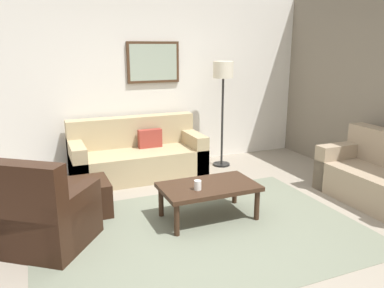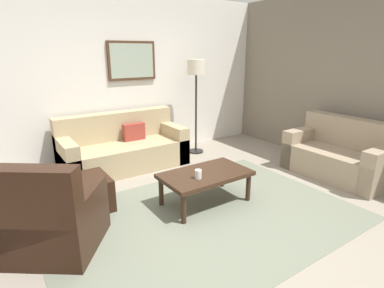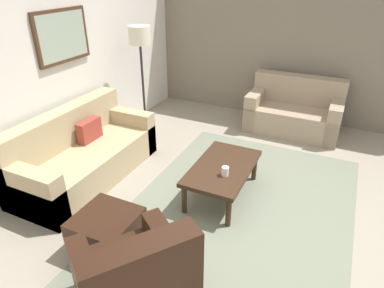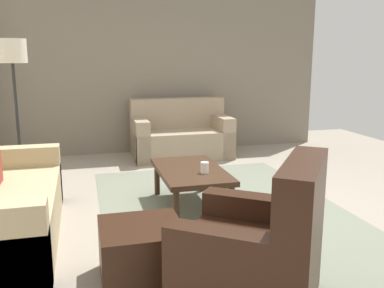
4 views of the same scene
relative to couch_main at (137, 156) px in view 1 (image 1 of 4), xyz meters
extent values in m
plane|color=gray|center=(0.15, -2.11, -0.30)|extent=(8.00, 8.00, 0.00)
cube|color=silver|center=(0.15, 0.49, 1.10)|extent=(6.00, 0.12, 2.80)
cube|color=slate|center=(0.15, -2.11, -0.29)|extent=(3.46, 2.40, 0.01)
cube|color=tan|center=(0.00, -0.10, -0.09)|extent=(1.98, 0.88, 0.42)
cube|color=tan|center=(0.00, 0.22, 0.14)|extent=(1.98, 0.24, 0.88)
cube|color=tan|center=(-0.89, -0.10, 0.01)|extent=(0.20, 0.88, 0.62)
cube|color=tan|center=(0.89, -0.10, 0.01)|extent=(0.20, 0.88, 0.62)
cube|color=#99382D|center=(0.22, 0.00, 0.26)|extent=(0.36, 0.12, 0.28)
cube|color=gray|center=(2.55, -2.24, -0.09)|extent=(0.81, 1.47, 0.42)
cube|color=gray|center=(2.55, -1.60, 0.01)|extent=(0.81, 0.20, 0.62)
cube|color=black|center=(-1.38, -1.73, -0.08)|extent=(1.12, 1.12, 0.44)
cube|color=black|center=(-1.55, -1.97, 0.18)|extent=(0.76, 0.64, 0.95)
cube|color=black|center=(-1.12, -1.92, 0.00)|extent=(0.61, 0.74, 0.60)
cube|color=black|center=(-1.63, -1.54, 0.00)|extent=(0.61, 0.74, 0.60)
cube|color=black|center=(-0.93, -1.13, -0.10)|extent=(0.56, 0.56, 0.40)
cylinder|color=#382316|center=(-0.12, -2.08, -0.12)|extent=(0.06, 0.06, 0.36)
cylinder|color=#382316|center=(0.86, -2.08, -0.12)|extent=(0.06, 0.06, 0.36)
cylinder|color=#382316|center=(-0.12, -1.56, -0.12)|extent=(0.06, 0.06, 0.36)
cylinder|color=#382316|center=(0.86, -1.56, -0.12)|extent=(0.06, 0.06, 0.36)
cube|color=#382316|center=(0.37, -1.82, 0.09)|extent=(1.10, 0.64, 0.05)
cylinder|color=white|center=(0.19, -1.91, 0.16)|extent=(0.08, 0.08, 0.11)
cylinder|color=black|center=(1.43, -0.08, -0.28)|extent=(0.28, 0.28, 0.03)
cylinder|color=#262626|center=(1.43, -0.08, 0.43)|extent=(0.04, 0.04, 1.45)
cylinder|color=beige|center=(1.43, -0.08, 1.28)|extent=(0.32, 0.32, 0.26)
cube|color=#472D1C|center=(0.43, 0.41, 1.39)|extent=(0.85, 0.04, 0.64)
cube|color=#9DAD99|center=(0.43, 0.39, 1.39)|extent=(0.77, 0.01, 0.56)
camera|label=1|loc=(-1.39, -5.50, 1.65)|focal=35.54mm
camera|label=2|loc=(-1.74, -4.63, 1.56)|focal=28.61mm
camera|label=3|loc=(-2.81, -2.92, 2.17)|focal=31.57mm
camera|label=4|loc=(-3.62, -0.78, 1.23)|focal=39.53mm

